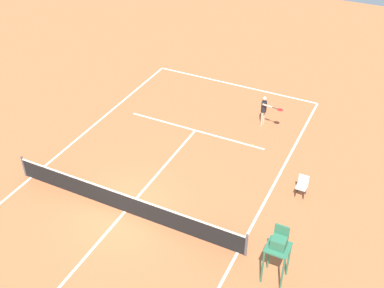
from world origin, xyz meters
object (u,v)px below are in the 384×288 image
courtside_chair_mid (302,185)px  tennis_ball (253,145)px  player_serving (265,109)px  umpire_chair (278,246)px

courtside_chair_mid → tennis_ball: bearing=-38.6°
player_serving → tennis_ball: bearing=12.4°
player_serving → umpire_chair: (-3.59, 9.17, 0.62)m
tennis_ball → courtside_chair_mid: (-3.07, 2.46, 0.50)m
player_serving → courtside_chair_mid: size_ratio=1.74×
courtside_chair_mid → player_serving: bearing=-53.9°
courtside_chair_mid → umpire_chair: bearing=94.2°
tennis_ball → courtside_chair_mid: bearing=141.4°
player_serving → courtside_chair_mid: player_serving is taller
player_serving → courtside_chair_mid: (-3.24, 4.45, -0.45)m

